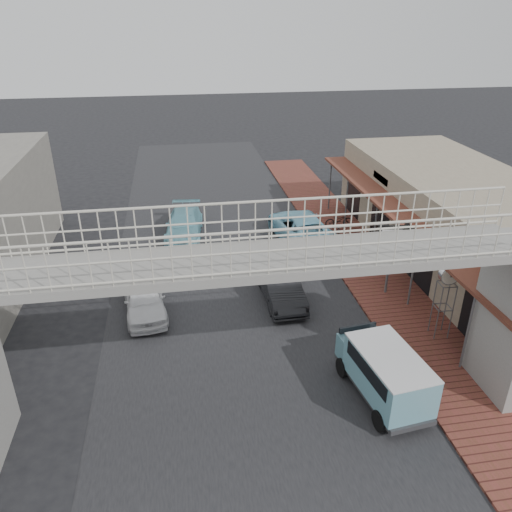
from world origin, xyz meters
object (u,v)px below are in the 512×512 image
object	(u,v)px
white_hatchback	(144,298)
arrow_sign	(412,237)
angkot_curb	(301,228)
angkot_van	(385,369)
angkot_far	(184,224)
motorcycle_near	(339,220)
dark_sedan	(280,285)
motorcycle_far	(330,239)
street_clock	(448,278)

from	to	relation	value
white_hatchback	arrow_sign	distance (m)	10.87
angkot_curb	angkot_van	size ratio (longest dim) A/B	1.43
white_hatchback	angkot_far	distance (m)	7.51
angkot_far	angkot_van	bearing A→B (deg)	-61.39
arrow_sign	angkot_far	bearing A→B (deg)	147.35
motorcycle_near	arrow_sign	world-z (taller)	arrow_sign
white_hatchback	dark_sedan	world-z (taller)	dark_sedan
angkot_van	angkot_far	bearing A→B (deg)	105.23
motorcycle_far	street_clock	xyz separation A→B (m)	(1.77, -7.67, 1.77)
angkot_curb	angkot_far	world-z (taller)	angkot_curb
angkot_curb	street_clock	xyz separation A→B (m)	(2.87, -9.12, 1.70)
motorcycle_far	angkot_van	bearing A→B (deg)	162.38
white_hatchback	motorcycle_near	world-z (taller)	white_hatchback
street_clock	arrow_sign	world-z (taller)	arrow_sign
angkot_van	street_clock	bearing A→B (deg)	32.55
angkot_curb	white_hatchback	bearing A→B (deg)	30.40
white_hatchback	angkot_far	xyz separation A→B (m)	(1.80, 7.29, 0.00)
angkot_curb	angkot_van	world-z (taller)	angkot_van
angkot_far	motorcycle_far	xyz separation A→B (m)	(7.03, -3.05, 0.02)
arrow_sign	motorcycle_near	bearing A→B (deg)	102.31
motorcycle_near	dark_sedan	bearing A→B (deg)	143.41
motorcycle_near	arrow_sign	xyz separation A→B (m)	(0.53, -7.25, 2.14)
dark_sedan	street_clock	distance (m)	6.49
angkot_curb	arrow_sign	world-z (taller)	arrow_sign
dark_sedan	angkot_van	bearing A→B (deg)	-74.60
angkot_far	street_clock	world-z (taller)	street_clock
angkot_far	street_clock	bearing A→B (deg)	-44.43
white_hatchback	motorcycle_near	xyz separation A→B (m)	(10.15, 6.89, -0.14)
dark_sedan	motorcycle_near	world-z (taller)	dark_sedan
white_hatchback	angkot_curb	world-z (taller)	angkot_curb
motorcycle_near	motorcycle_far	bearing A→B (deg)	151.73
street_clock	arrow_sign	size ratio (longest dim) A/B	0.89
motorcycle_near	motorcycle_far	distance (m)	2.96
motorcycle_near	white_hatchback	bearing A→B (deg)	122.23
arrow_sign	dark_sedan	bearing A→B (deg)	-177.14
white_hatchback	motorcycle_near	size ratio (longest dim) A/B	2.48
angkot_curb	street_clock	bearing A→B (deg)	101.55
angkot_far	arrow_sign	world-z (taller)	arrow_sign
white_hatchback	dark_sedan	bearing A→B (deg)	-5.43
street_clock	angkot_curb	bearing A→B (deg)	110.98
dark_sedan	angkot_far	bearing A→B (deg)	115.83
white_hatchback	arrow_sign	size ratio (longest dim) A/B	1.20
angkot_van	motorcycle_far	world-z (taller)	angkot_van
dark_sedan	angkot_van	world-z (taller)	angkot_van
white_hatchback	arrow_sign	bearing A→B (deg)	-8.61
angkot_far	arrow_sign	size ratio (longest dim) A/B	1.41
white_hatchback	motorcycle_far	xyz separation A→B (m)	(8.83, 4.24, 0.02)
dark_sedan	street_clock	xyz separation A→B (m)	(5.13, -3.56, 1.78)
angkot_van	motorcycle_far	bearing A→B (deg)	74.65
dark_sedan	angkot_curb	world-z (taller)	angkot_curb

